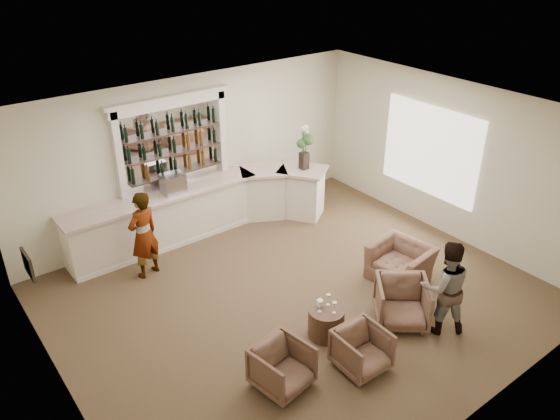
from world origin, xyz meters
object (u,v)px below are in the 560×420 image
Objects in this scene: bar_counter at (203,210)px; armchair_left at (282,367)px; armchair_center at (362,350)px; cocktail_table at (326,322)px; flower_vase at (304,144)px; guest at (445,287)px; armchair_far at (400,262)px; sommelier at (144,235)px; espresso_machine at (173,183)px; armchair_right at (402,303)px.

bar_counter is 7.53× the size of armchair_left.
cocktail_table is at bearing 86.78° from armchair_center.
flower_vase is at bearing 38.28° from armchair_left.
guest reaches higher than armchair_far.
sommelier is 2.35× the size of armchair_center.
sommelier is 3.84m from armchair_left.
espresso_machine is at bearing -160.34° from sommelier.
armchair_far is (2.17, 0.36, 0.09)m from cocktail_table.
armchair_left is 2.45m from armchair_right.
espresso_machine reaches higher than armchair_far.
sommelier reaches higher than armchair_far.
cocktail_table is 1.32m from armchair_right.
cocktail_table is 3.74m from sommelier.
flower_vase reaches higher than armchair_right.
espresso_machine reaches higher than armchair_center.
armchair_far is (0.58, 1.38, -0.47)m from guest.
armchair_far is (3.70, -2.99, -0.52)m from sommelier.
guest is at bearing 109.66° from sommelier.
armchair_right is (1.21, -0.51, 0.14)m from cocktail_table.
flower_vase is at bearing 165.28° from sommelier.
armchair_left reaches higher than cocktail_table.
sommelier reaches higher than armchair_center.
espresso_machine reaches higher than cocktail_table.
sommelier is 1.37m from espresso_machine.
armchair_center is 1.66× the size of espresso_machine.
armchair_left is at bearing 78.60° from sommelier.
armchair_center is at bearing -83.11° from espresso_machine.
cocktail_table is at bearing -124.40° from flower_vase.
armchair_left is 1.24m from armchair_center.
flower_vase is at bearing 62.18° from armchair_center.
bar_counter is 5.42× the size of armchair_far.
armchair_right is 0.85× the size of flower_vase.
guest reaches higher than cocktail_table.
armchair_center is at bearing -119.37° from flower_vase.
armchair_left reaches higher than armchair_center.
armchair_center is (-0.18, -4.93, -0.24)m from bar_counter.
flower_vase reaches higher than armchair_left.
armchair_right is at bearing -67.62° from espresso_machine.
sommelier reaches higher than guest.
espresso_machine is at bearing -34.05° from guest.
cocktail_table is 2.20m from armchair_far.
cocktail_table is 0.36× the size of guest.
guest is at bearing -13.64° from armchair_right.
guest is (1.49, -5.07, 0.24)m from bar_counter.
armchair_center is at bearing 93.10° from sommelier.
guest is 4.60m from flower_vase.
espresso_machine is at bearing 71.72° from armchair_left.
bar_counter is at bearing 164.61° from flower_vase.
armchair_center is at bearing -94.77° from cocktail_table.
guest reaches higher than armchair_right.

